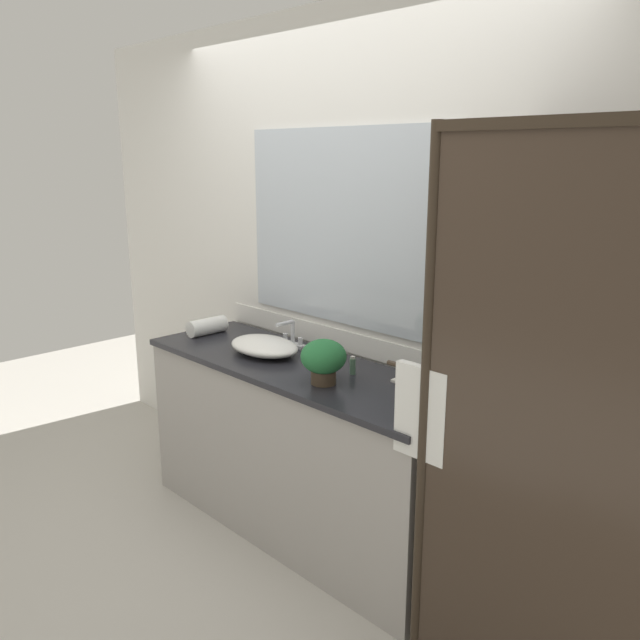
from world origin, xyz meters
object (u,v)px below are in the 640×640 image
object	(u,v)px
potted_plant	(324,359)
amenity_bottle_body_wash	(412,385)
faucet	(292,338)
soap_dish	(404,380)
amenity_bottle_conditioner	(353,366)
sink_basin	(264,346)
rolled_towel_near_edge	(207,326)

from	to	relation	value
potted_plant	amenity_bottle_body_wash	xyz separation A→B (m)	(0.36, 0.17, -0.08)
faucet	soap_dish	world-z (taller)	faucet
potted_plant	amenity_bottle_conditioner	bearing A→B (deg)	87.87
amenity_bottle_conditioner	amenity_bottle_body_wash	bearing A→B (deg)	-2.11
sink_basin	amenity_bottle_conditioner	size ratio (longest dim) A/B	4.73
faucet	sink_basin	bearing A→B (deg)	-90.00
faucet	amenity_bottle_conditioner	size ratio (longest dim) A/B	1.96
amenity_bottle_body_wash	rolled_towel_near_edge	size ratio (longest dim) A/B	0.37
sink_basin	amenity_bottle_conditioner	xyz separation A→B (m)	(0.53, 0.09, -0.00)
faucet	amenity_bottle_conditioner	xyz separation A→B (m)	(0.53, -0.10, -0.01)
amenity_bottle_body_wash	rolled_towel_near_edge	distance (m)	1.40
amenity_bottle_body_wash	rolled_towel_near_edge	world-z (taller)	rolled_towel_near_edge
amenity_bottle_conditioner	rolled_towel_near_edge	size ratio (longest dim) A/B	0.38
sink_basin	amenity_bottle_body_wash	size ratio (longest dim) A/B	4.85
potted_plant	soap_dish	size ratio (longest dim) A/B	2.05
faucet	amenity_bottle_conditioner	distance (m)	0.54
faucet	rolled_towel_near_edge	world-z (taller)	faucet
potted_plant	soap_dish	distance (m)	0.38
rolled_towel_near_edge	soap_dish	bearing A→B (deg)	7.07
soap_dish	amenity_bottle_body_wash	xyz separation A→B (m)	(0.11, -0.09, 0.03)
sink_basin	amenity_bottle_conditioner	bearing A→B (deg)	9.45
faucet	potted_plant	size ratio (longest dim) A/B	0.83
potted_plant	amenity_bottle_conditioner	distance (m)	0.20
amenity_bottle_body_wash	rolled_towel_near_edge	bearing A→B (deg)	-177.21
rolled_towel_near_edge	faucet	bearing A→B (deg)	19.48
amenity_bottle_body_wash	sink_basin	bearing A→B (deg)	-175.11
potted_plant	rolled_towel_near_edge	world-z (taller)	potted_plant
amenity_bottle_conditioner	sink_basin	bearing A→B (deg)	-170.55
sink_basin	soap_dish	distance (m)	0.79
amenity_bottle_body_wash	soap_dish	bearing A→B (deg)	140.18
potted_plant	rolled_towel_near_edge	xyz separation A→B (m)	(-1.04, 0.10, -0.07)
soap_dish	amenity_bottle_conditioner	size ratio (longest dim) A/B	1.15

